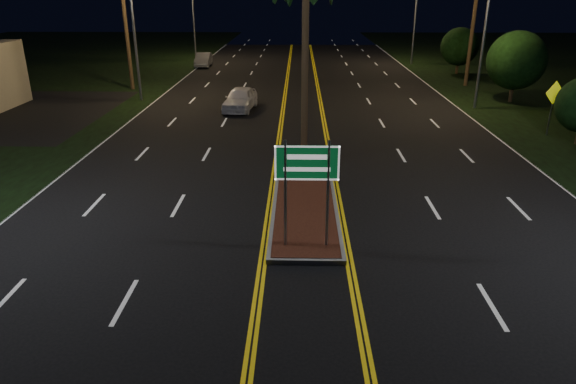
{
  "coord_description": "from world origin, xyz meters",
  "views": [
    {
      "loc": [
        -0.24,
        -10.64,
        7.23
      ],
      "look_at": [
        -0.52,
        2.63,
        1.9
      ],
      "focal_mm": 32.0,
      "sensor_mm": 36.0,
      "label": 1
    }
  ],
  "objects_px": {
    "streetlight_right_mid": "(481,15)",
    "shrub_far": "(460,47)",
    "highway_sign": "(307,173)",
    "car_near": "(240,97)",
    "shrub_mid": "(516,60)",
    "car_far": "(203,59)",
    "median_island": "(304,194)",
    "warning_sign": "(553,100)",
    "streetlight_right_far": "(412,4)",
    "streetlight_left_far": "(196,3)",
    "streetlight_left_mid": "(138,13)"
  },
  "relations": [
    {
      "from": "streetlight_right_mid",
      "to": "shrub_far",
      "type": "distance_m",
      "value": 14.74
    },
    {
      "from": "shrub_mid",
      "to": "shrub_far",
      "type": "bearing_deg",
      "value": 90.95
    },
    {
      "from": "shrub_mid",
      "to": "car_far",
      "type": "bearing_deg",
      "value": 145.75
    },
    {
      "from": "median_island",
      "to": "streetlight_left_mid",
      "type": "distance_m",
      "value": 20.8
    },
    {
      "from": "streetlight_right_mid",
      "to": "warning_sign",
      "type": "height_order",
      "value": "streetlight_right_mid"
    },
    {
      "from": "shrub_far",
      "to": "car_far",
      "type": "xyz_separation_m",
      "value": [
        -23.3,
        4.0,
        -1.59
      ]
    },
    {
      "from": "median_island",
      "to": "shrub_mid",
      "type": "height_order",
      "value": "shrub_mid"
    },
    {
      "from": "streetlight_right_mid",
      "to": "streetlight_right_far",
      "type": "relative_size",
      "value": 1.0
    },
    {
      "from": "shrub_far",
      "to": "car_near",
      "type": "bearing_deg",
      "value": -140.06
    },
    {
      "from": "highway_sign",
      "to": "streetlight_right_far",
      "type": "relative_size",
      "value": 0.36
    },
    {
      "from": "highway_sign",
      "to": "car_near",
      "type": "height_order",
      "value": "highway_sign"
    },
    {
      "from": "warning_sign",
      "to": "car_near",
      "type": "bearing_deg",
      "value": 138.36
    },
    {
      "from": "streetlight_left_mid",
      "to": "warning_sign",
      "type": "relative_size",
      "value": 3.19
    },
    {
      "from": "streetlight_right_mid",
      "to": "car_far",
      "type": "bearing_deg",
      "value": 138.17
    },
    {
      "from": "highway_sign",
      "to": "warning_sign",
      "type": "height_order",
      "value": "highway_sign"
    },
    {
      "from": "shrub_far",
      "to": "streetlight_right_mid",
      "type": "bearing_deg",
      "value": -102.82
    },
    {
      "from": "streetlight_left_far",
      "to": "warning_sign",
      "type": "bearing_deg",
      "value": -50.62
    },
    {
      "from": "shrub_far",
      "to": "warning_sign",
      "type": "relative_size",
      "value": 1.41
    },
    {
      "from": "highway_sign",
      "to": "streetlight_right_far",
      "type": "height_order",
      "value": "streetlight_right_far"
    },
    {
      "from": "car_near",
      "to": "warning_sign",
      "type": "xyz_separation_m",
      "value": [
        16.62,
        -5.6,
        1.04
      ]
    },
    {
      "from": "highway_sign",
      "to": "warning_sign",
      "type": "relative_size",
      "value": 1.14
    },
    {
      "from": "median_island",
      "to": "car_near",
      "type": "bearing_deg",
      "value": 105.39
    },
    {
      "from": "streetlight_left_mid",
      "to": "streetlight_left_far",
      "type": "distance_m",
      "value": 20.0
    },
    {
      "from": "median_island",
      "to": "streetlight_right_far",
      "type": "height_order",
      "value": "streetlight_right_far"
    },
    {
      "from": "shrub_mid",
      "to": "car_near",
      "type": "bearing_deg",
      "value": -171.05
    },
    {
      "from": "highway_sign",
      "to": "streetlight_left_far",
      "type": "distance_m",
      "value": 42.67
    },
    {
      "from": "highway_sign",
      "to": "median_island",
      "type": "bearing_deg",
      "value": 90.0
    },
    {
      "from": "streetlight_left_far",
      "to": "warning_sign",
      "type": "xyz_separation_m",
      "value": [
        23.33,
        -28.42,
        -3.79
      ]
    },
    {
      "from": "streetlight_left_mid",
      "to": "streetlight_left_far",
      "type": "height_order",
      "value": "same"
    },
    {
      "from": "streetlight_left_far",
      "to": "streetlight_right_mid",
      "type": "xyz_separation_m",
      "value": [
        21.23,
        -22.0,
        0.0
      ]
    },
    {
      "from": "car_near",
      "to": "shrub_mid",
      "type": "bearing_deg",
      "value": 15.68
    },
    {
      "from": "car_near",
      "to": "shrub_far",
      "type": "bearing_deg",
      "value": 46.67
    },
    {
      "from": "streetlight_left_mid",
      "to": "streetlight_right_far",
      "type": "bearing_deg",
      "value": 40.3
    },
    {
      "from": "car_near",
      "to": "car_far",
      "type": "bearing_deg",
      "value": 113.3
    },
    {
      "from": "streetlight_left_far",
      "to": "streetlight_right_mid",
      "type": "bearing_deg",
      "value": -46.03
    },
    {
      "from": "shrub_mid",
      "to": "streetlight_right_mid",
      "type": "bearing_deg",
      "value": -149.44
    },
    {
      "from": "highway_sign",
      "to": "shrub_mid",
      "type": "xyz_separation_m",
      "value": [
        14.0,
        21.2,
        0.32
      ]
    },
    {
      "from": "streetlight_left_mid",
      "to": "streetlight_left_far",
      "type": "bearing_deg",
      "value": 90.0
    },
    {
      "from": "streetlight_right_mid",
      "to": "shrub_far",
      "type": "relative_size",
      "value": 2.27
    },
    {
      "from": "streetlight_right_far",
      "to": "car_near",
      "type": "height_order",
      "value": "streetlight_right_far"
    },
    {
      "from": "highway_sign",
      "to": "car_near",
      "type": "distance_m",
      "value": 18.86
    },
    {
      "from": "warning_sign",
      "to": "median_island",
      "type": "bearing_deg",
      "value": -169.01
    },
    {
      "from": "highway_sign",
      "to": "car_near",
      "type": "relative_size",
      "value": 0.65
    },
    {
      "from": "streetlight_left_far",
      "to": "streetlight_right_mid",
      "type": "height_order",
      "value": "same"
    },
    {
      "from": "streetlight_left_far",
      "to": "streetlight_right_far",
      "type": "distance_m",
      "value": 21.32
    },
    {
      "from": "highway_sign",
      "to": "streetlight_left_mid",
      "type": "height_order",
      "value": "streetlight_left_mid"
    },
    {
      "from": "streetlight_right_far",
      "to": "shrub_far",
      "type": "height_order",
      "value": "streetlight_right_far"
    },
    {
      "from": "median_island",
      "to": "warning_sign",
      "type": "xyz_separation_m",
      "value": [
        12.72,
        8.58,
        1.78
      ]
    },
    {
      "from": "streetlight_left_mid",
      "to": "car_far",
      "type": "height_order",
      "value": "streetlight_left_mid"
    },
    {
      "from": "streetlight_right_far",
      "to": "car_near",
      "type": "distance_m",
      "value": 25.84
    }
  ]
}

